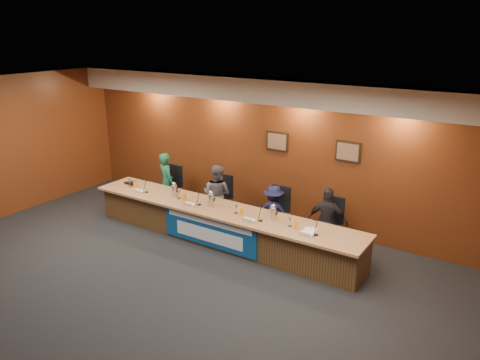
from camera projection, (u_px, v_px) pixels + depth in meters
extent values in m
plane|color=black|center=(138.00, 294.00, 7.73)|extent=(10.00, 10.00, 0.00)
cube|color=silver|center=(122.00, 100.00, 6.73)|extent=(10.00, 8.00, 0.04)
cube|color=#572711|center=(262.00, 150.00, 10.41)|extent=(10.00, 0.04, 3.20)
cube|color=beige|center=(257.00, 90.00, 9.79)|extent=(10.00, 0.50, 0.50)
cube|color=#4C3219|center=(221.00, 226.00, 9.53)|extent=(6.00, 0.80, 0.70)
cube|color=#9D6A43|center=(219.00, 209.00, 9.37)|extent=(6.10, 0.95, 0.05)
cube|color=navy|center=(209.00, 231.00, 9.19)|extent=(2.20, 0.02, 0.65)
cube|color=silver|center=(208.00, 222.00, 9.12)|extent=(2.00, 0.01, 0.10)
cube|color=silver|center=(209.00, 235.00, 9.21)|extent=(1.60, 0.01, 0.28)
cube|color=black|center=(277.00, 141.00, 10.10)|extent=(0.52, 0.04, 0.42)
cube|color=black|center=(348.00, 152.00, 9.27)|extent=(0.52, 0.04, 0.42)
imported|color=#165538|center=(167.00, 182.00, 11.05)|extent=(0.61, 0.52, 1.43)
imported|color=#545258|center=(217.00, 195.00, 10.30)|extent=(0.72, 0.59, 1.37)
imported|color=black|center=(273.00, 213.00, 9.59)|extent=(0.84, 0.63, 1.16)
imported|color=black|center=(328.00, 221.00, 8.95)|extent=(0.82, 0.46, 1.33)
cube|color=black|center=(170.00, 190.00, 11.20)|extent=(0.49, 0.49, 0.08)
cube|color=black|center=(220.00, 202.00, 10.44)|extent=(0.49, 0.49, 0.08)
cube|color=black|center=(276.00, 216.00, 9.70)|extent=(0.48, 0.48, 0.08)
cube|color=black|center=(329.00, 228.00, 9.08)|extent=(0.50, 0.50, 0.08)
cube|color=white|center=(137.00, 191.00, 10.21)|extent=(0.24, 0.08, 0.10)
cylinder|color=black|center=(147.00, 192.00, 10.25)|extent=(0.07, 0.07, 0.02)
cylinder|color=#FD8E00|center=(135.00, 184.00, 10.54)|extent=(0.06, 0.06, 0.15)
cylinder|color=silver|center=(130.00, 183.00, 10.58)|extent=(0.08, 0.08, 0.18)
cube|color=white|center=(188.00, 204.00, 9.47)|extent=(0.24, 0.08, 0.10)
cylinder|color=black|center=(199.00, 205.00, 9.53)|extent=(0.07, 0.07, 0.02)
cylinder|color=#FD8E00|center=(185.00, 197.00, 9.76)|extent=(0.06, 0.06, 0.15)
cylinder|color=silver|center=(179.00, 194.00, 9.87)|extent=(0.08, 0.08, 0.18)
cube|color=white|center=(248.00, 220.00, 8.69)|extent=(0.24, 0.08, 0.10)
cylinder|color=black|center=(261.00, 221.00, 8.74)|extent=(0.07, 0.07, 0.02)
cylinder|color=#FD8E00|center=(242.00, 212.00, 8.99)|extent=(0.06, 0.06, 0.15)
cylinder|color=silver|center=(236.00, 209.00, 9.08)|extent=(0.08, 0.08, 0.18)
cube|color=white|center=(305.00, 234.00, 8.09)|extent=(0.24, 0.08, 0.10)
cylinder|color=black|center=(316.00, 235.00, 8.14)|extent=(0.07, 0.07, 0.02)
cylinder|color=#FD8E00|center=(296.00, 225.00, 8.38)|extent=(0.06, 0.06, 0.15)
cylinder|color=silver|center=(290.00, 222.00, 8.48)|extent=(0.08, 0.08, 0.18)
cylinder|color=silver|center=(174.00, 191.00, 9.98)|extent=(0.13, 0.13, 0.25)
cylinder|color=silver|center=(211.00, 200.00, 9.43)|extent=(0.13, 0.13, 0.26)
cylinder|color=silver|center=(273.00, 214.00, 8.76)|extent=(0.13, 0.13, 0.25)
cylinder|color=black|center=(131.00, 183.00, 10.79)|extent=(0.32, 0.32, 0.05)
cube|color=white|center=(309.00, 231.00, 8.33)|extent=(0.26, 0.33, 0.01)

